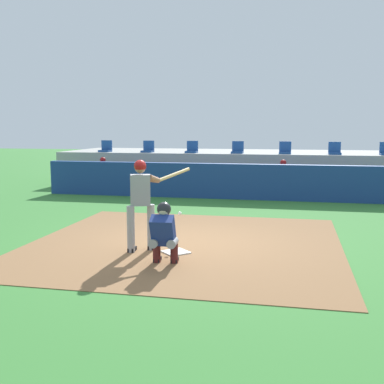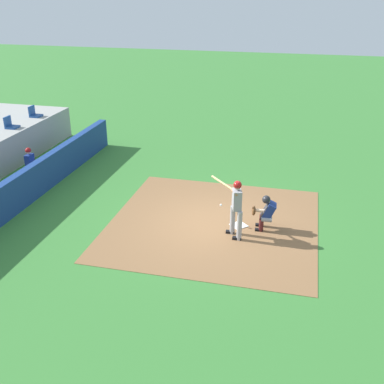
{
  "view_description": "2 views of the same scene",
  "coord_description": "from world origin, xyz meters",
  "px_view_note": "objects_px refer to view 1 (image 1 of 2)",
  "views": [
    {
      "loc": [
        2.18,
        -9.51,
        2.42
      ],
      "look_at": [
        0.0,
        0.7,
        1.0
      ],
      "focal_mm": 44.49,
      "sensor_mm": 36.0,
      "label": 1
    },
    {
      "loc": [
        -12.96,
        -2.48,
        6.94
      ],
      "look_at": [
        0.0,
        0.7,
        1.0
      ],
      "focal_mm": 44.13,
      "sensor_mm": 36.0,
      "label": 2
    }
  ],
  "objects_px": {
    "stadium_seat_5": "(335,151)",
    "home_plate": "(176,252)",
    "catcher_crouched": "(164,231)",
    "stadium_seat_1": "(148,149)",
    "stadium_seat_2": "(192,149)",
    "stadium_seat_4": "(285,150)",
    "batter_at_plate": "(142,199)",
    "stadium_seat_3": "(238,150)",
    "dugout_player_1": "(283,178)",
    "dugout_player_0": "(102,174)",
    "stadium_seat_0": "(106,149)"
  },
  "relations": [
    {
      "from": "dugout_player_0",
      "to": "stadium_seat_4",
      "type": "height_order",
      "value": "stadium_seat_4"
    },
    {
      "from": "home_plate",
      "to": "stadium_seat_2",
      "type": "relative_size",
      "value": 0.92
    },
    {
      "from": "batter_at_plate",
      "to": "stadium_seat_4",
      "type": "bearing_deg",
      "value": 75.99
    },
    {
      "from": "catcher_crouched",
      "to": "stadium_seat_5",
      "type": "xyz_separation_m",
      "value": [
        3.74,
        10.96,
        0.93
      ]
    },
    {
      "from": "batter_at_plate",
      "to": "stadium_seat_1",
      "type": "relative_size",
      "value": 3.76
    },
    {
      "from": "catcher_crouched",
      "to": "stadium_seat_2",
      "type": "bearing_deg",
      "value": 99.51
    },
    {
      "from": "stadium_seat_5",
      "to": "stadium_seat_3",
      "type": "bearing_deg",
      "value": 180.0
    },
    {
      "from": "batter_at_plate",
      "to": "catcher_crouched",
      "type": "bearing_deg",
      "value": -50.69
    },
    {
      "from": "catcher_crouched",
      "to": "stadium_seat_3",
      "type": "xyz_separation_m",
      "value": [
        0.02,
        10.96,
        0.93
      ]
    },
    {
      "from": "catcher_crouched",
      "to": "stadium_seat_2",
      "type": "distance_m",
      "value": 11.16
    },
    {
      "from": "catcher_crouched",
      "to": "stadium_seat_2",
      "type": "xyz_separation_m",
      "value": [
        -1.84,
        10.96,
        0.93
      ]
    },
    {
      "from": "batter_at_plate",
      "to": "catcher_crouched",
      "type": "relative_size",
      "value": 1.04
    },
    {
      "from": "catcher_crouched",
      "to": "stadium_seat_0",
      "type": "bearing_deg",
      "value": 116.85
    },
    {
      "from": "stadium_seat_1",
      "to": "batter_at_plate",
      "type": "bearing_deg",
      "value": -73.37
    },
    {
      "from": "catcher_crouched",
      "to": "dugout_player_0",
      "type": "height_order",
      "value": "dugout_player_0"
    },
    {
      "from": "batter_at_plate",
      "to": "stadium_seat_3",
      "type": "bearing_deg",
      "value": 86.18
    },
    {
      "from": "batter_at_plate",
      "to": "stadium_seat_1",
      "type": "xyz_separation_m",
      "value": [
        -3.04,
        10.16,
        0.5
      ]
    },
    {
      "from": "stadium_seat_3",
      "to": "dugout_player_1",
      "type": "bearing_deg",
      "value": -47.93
    },
    {
      "from": "home_plate",
      "to": "stadium_seat_2",
      "type": "xyz_separation_m",
      "value": [
        -1.86,
        10.18,
        1.51
      ]
    },
    {
      "from": "batter_at_plate",
      "to": "stadium_seat_3",
      "type": "relative_size",
      "value": 3.76
    },
    {
      "from": "stadium_seat_5",
      "to": "home_plate",
      "type": "bearing_deg",
      "value": -110.05
    },
    {
      "from": "stadium_seat_0",
      "to": "stadium_seat_4",
      "type": "bearing_deg",
      "value": 0.0
    },
    {
      "from": "stadium_seat_3",
      "to": "stadium_seat_1",
      "type": "bearing_deg",
      "value": 180.0
    },
    {
      "from": "stadium_seat_3",
      "to": "home_plate",
      "type": "bearing_deg",
      "value": -90.0
    },
    {
      "from": "dugout_player_0",
      "to": "stadium_seat_2",
      "type": "height_order",
      "value": "stadium_seat_2"
    },
    {
      "from": "stadium_seat_0",
      "to": "home_plate",
      "type": "bearing_deg",
      "value": -61.31
    },
    {
      "from": "home_plate",
      "to": "stadium_seat_4",
      "type": "bearing_deg",
      "value": 79.66
    },
    {
      "from": "dugout_player_0",
      "to": "stadium_seat_2",
      "type": "bearing_deg",
      "value": 33.62
    },
    {
      "from": "catcher_crouched",
      "to": "stadium_seat_4",
      "type": "bearing_deg",
      "value": 80.28
    },
    {
      "from": "batter_at_plate",
      "to": "stadium_seat_2",
      "type": "distance_m",
      "value": 10.24
    },
    {
      "from": "batter_at_plate",
      "to": "catcher_crouched",
      "type": "height_order",
      "value": "batter_at_plate"
    },
    {
      "from": "stadium_seat_3",
      "to": "stadium_seat_0",
      "type": "bearing_deg",
      "value": 180.0
    },
    {
      "from": "stadium_seat_1",
      "to": "stadium_seat_3",
      "type": "relative_size",
      "value": 1.0
    },
    {
      "from": "stadium_seat_4",
      "to": "home_plate",
      "type": "bearing_deg",
      "value": -100.34
    },
    {
      "from": "dugout_player_0",
      "to": "stadium_seat_4",
      "type": "xyz_separation_m",
      "value": [
        6.77,
        2.03,
        0.86
      ]
    },
    {
      "from": "stadium_seat_1",
      "to": "stadium_seat_4",
      "type": "relative_size",
      "value": 1.0
    },
    {
      "from": "stadium_seat_1",
      "to": "stadium_seat_4",
      "type": "distance_m",
      "value": 5.57
    },
    {
      "from": "stadium_seat_3",
      "to": "stadium_seat_5",
      "type": "height_order",
      "value": "same"
    },
    {
      "from": "stadium_seat_0",
      "to": "stadium_seat_3",
      "type": "xyz_separation_m",
      "value": [
        5.57,
        0.0,
        0.0
      ]
    },
    {
      "from": "catcher_crouched",
      "to": "stadium_seat_5",
      "type": "bearing_deg",
      "value": 71.19
    },
    {
      "from": "catcher_crouched",
      "to": "dugout_player_0",
      "type": "xyz_separation_m",
      "value": [
        -4.9,
        8.93,
        0.07
      ]
    },
    {
      "from": "catcher_crouched",
      "to": "stadium_seat_3",
      "type": "distance_m",
      "value": 11.0
    },
    {
      "from": "stadium_seat_1",
      "to": "stadium_seat_2",
      "type": "relative_size",
      "value": 1.0
    },
    {
      "from": "home_plate",
      "to": "stadium_seat_1",
      "type": "relative_size",
      "value": 0.92
    },
    {
      "from": "dugout_player_1",
      "to": "stadium_seat_1",
      "type": "xyz_separation_m",
      "value": [
        -5.55,
        2.03,
        0.86
      ]
    },
    {
      "from": "stadium_seat_1",
      "to": "dugout_player_0",
      "type": "bearing_deg",
      "value": -120.6
    },
    {
      "from": "home_plate",
      "to": "dugout_player_0",
      "type": "distance_m",
      "value": 9.54
    },
    {
      "from": "dugout_player_1",
      "to": "stadium_seat_1",
      "type": "distance_m",
      "value": 5.97
    },
    {
      "from": "home_plate",
      "to": "stadium_seat_4",
      "type": "height_order",
      "value": "stadium_seat_4"
    },
    {
      "from": "batter_at_plate",
      "to": "stadium_seat_5",
      "type": "height_order",
      "value": "stadium_seat_5"
    }
  ]
}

